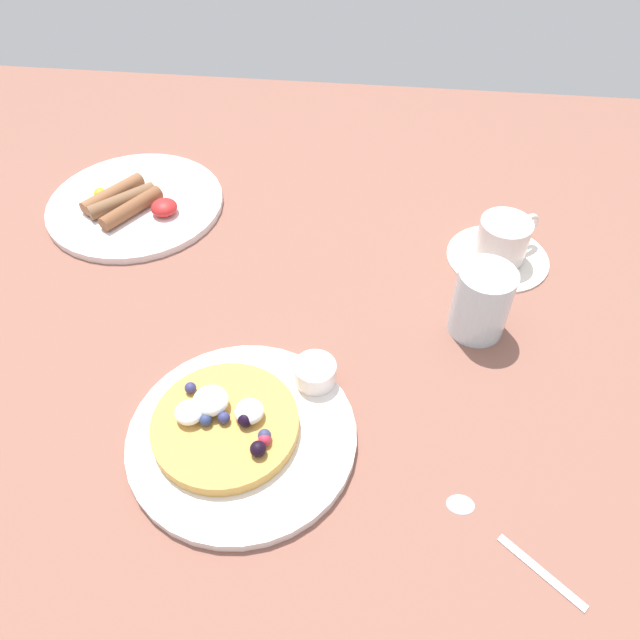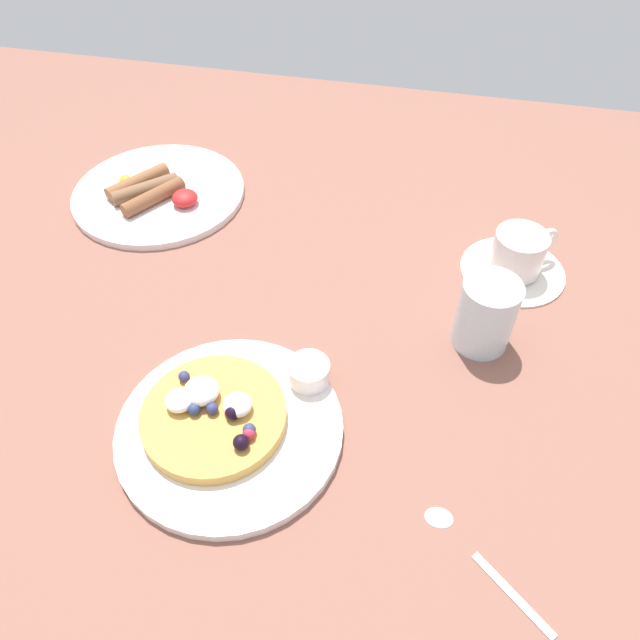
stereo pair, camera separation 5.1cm
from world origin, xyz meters
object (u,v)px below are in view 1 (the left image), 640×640
breakfast_plate (136,204)px  coffee_cup (504,238)px  water_glass (481,302)px  syrup_ramekin (315,373)px  coffee_saucer (498,257)px  pancake_plate (242,436)px  teaspoon (489,527)px

breakfast_plate → coffee_cup: coffee_cup is taller
breakfast_plate → water_glass: (50.31, -19.59, 4.11)cm
syrup_ramekin → coffee_saucer: (22.94, 24.95, -2.27)cm
water_glass → pancake_plate: bearing=-143.3°
syrup_ramekin → coffee_saucer: 33.97cm
breakfast_plate → coffee_cup: bearing=-6.1°
pancake_plate → water_glass: water_glass is taller
pancake_plate → teaspoon: pancake_plate is taller
coffee_cup → teaspoon: (-4.37, -40.14, -3.37)cm
pancake_plate → coffee_cup: coffee_cup is taller
pancake_plate → breakfast_plate: 45.91cm
pancake_plate → water_glass: (25.85, 19.26, 4.03)cm
pancake_plate → water_glass: size_ratio=2.64×
teaspoon → water_glass: 26.77cm
pancake_plate → syrup_ramekin: 10.72cm
breakfast_plate → coffee_cup: 54.89cm
teaspoon → water_glass: (0.19, 26.40, 4.40)cm
breakfast_plate → water_glass: water_glass is taller
breakfast_plate → coffee_saucer: size_ratio=1.88×
coffee_cup → teaspoon: 40.51cm
coffee_cup → water_glass: size_ratio=0.95×
breakfast_plate → teaspoon: breakfast_plate is taller
pancake_plate → teaspoon: size_ratio=1.99×
teaspoon → coffee_saucer: bearing=84.0°
pancake_plate → coffee_saucer: size_ratio=1.73×
coffee_cup → syrup_ramekin: bearing=-132.6°
syrup_ramekin → teaspoon: (18.71, -15.07, -2.34)cm
pancake_plate → syrup_ramekin: size_ratio=5.10×
pancake_plate → water_glass: 32.49cm
syrup_ramekin → coffee_cup: coffee_cup is taller
coffee_saucer → teaspoon: 40.24cm
syrup_ramekin → pancake_plate: bearing=-131.2°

